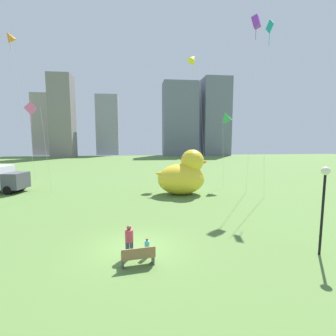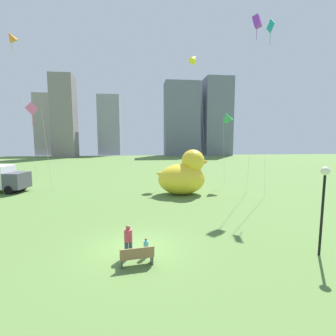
% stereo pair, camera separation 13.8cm
% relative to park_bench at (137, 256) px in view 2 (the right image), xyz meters
% --- Properties ---
extents(ground_plane, '(140.00, 140.00, 0.00)m').
position_rel_park_bench_xyz_m(ground_plane, '(-0.10, 1.81, -0.47)').
color(ground_plane, '#587B3B').
extents(park_bench, '(1.60, 0.67, 0.90)m').
position_rel_park_bench_xyz_m(park_bench, '(0.00, 0.00, 0.00)').
color(park_bench, olive).
rests_on(park_bench, ground).
extents(person_adult, '(0.40, 0.40, 1.61)m').
position_rel_park_bench_xyz_m(person_adult, '(-0.43, 0.92, 0.42)').
color(person_adult, '#38476B').
rests_on(person_adult, ground).
extents(person_child, '(0.23, 0.23, 0.96)m').
position_rel_park_bench_xyz_m(person_child, '(0.43, 0.80, 0.06)').
color(person_child, silver).
rests_on(person_child, ground).
extents(giant_inflatable_duck, '(5.57, 3.57, 4.62)m').
position_rel_park_bench_xyz_m(giant_inflatable_duck, '(4.61, 14.11, 1.49)').
color(giant_inflatable_duck, yellow).
rests_on(giant_inflatable_duck, ground).
extents(lamppost, '(0.41, 0.41, 4.43)m').
position_rel_park_bench_xyz_m(lamppost, '(8.98, 0.04, 2.76)').
color(lamppost, black).
rests_on(lamppost, ground).
extents(city_skyline, '(64.24, 18.41, 25.25)m').
position_rel_park_bench_xyz_m(city_skyline, '(0.68, 74.01, 11.00)').
color(city_skyline, '#9E938C').
rests_on(city_skyline, ground).
extents(kite_teal, '(0.61, 1.27, 16.66)m').
position_rel_park_bench_xyz_m(kite_teal, '(12.27, 12.25, 14.62)').
color(kite_teal, silver).
rests_on(kite_teal, ground).
extents(kite_purple, '(1.04, 1.06, 17.69)m').
position_rel_park_bench_xyz_m(kite_purple, '(11.74, 13.91, 16.45)').
color(kite_purple, silver).
rests_on(kite_purple, ground).
extents(kite_yellow, '(3.02, 2.97, 17.47)m').
position_rel_park_bench_xyz_m(kite_yellow, '(7.80, 24.58, 16.18)').
color(kite_yellow, silver).
rests_on(kite_yellow, ground).
extents(kite_pink, '(1.73, 2.36, 9.26)m').
position_rel_park_bench_xyz_m(kite_pink, '(-10.07, 15.03, 7.83)').
color(kite_pink, silver).
rests_on(kite_pink, ground).
extents(kite_green, '(1.76, 1.53, 8.99)m').
position_rel_park_bench_xyz_m(kite_green, '(10.42, 18.00, 7.77)').
color(kite_green, silver).
rests_on(kite_green, ground).
extents(kite_orange, '(2.78, 2.74, 19.52)m').
position_rel_park_bench_xyz_m(kite_orange, '(-16.16, 25.23, 18.23)').
color(kite_orange, silver).
rests_on(kite_orange, ground).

